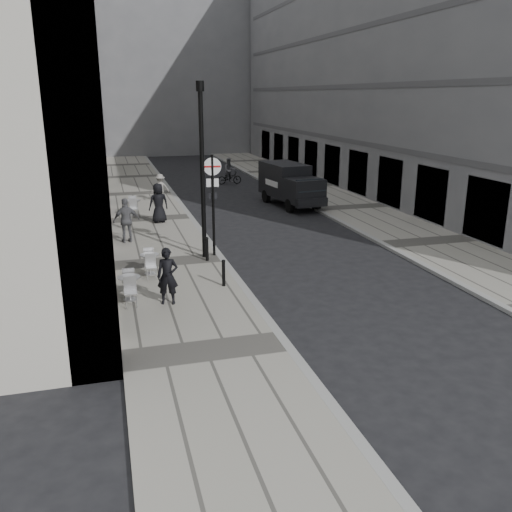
{
  "coord_description": "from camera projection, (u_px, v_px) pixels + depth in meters",
  "views": [
    {
      "loc": [
        -4.04,
        -9.17,
        6.08
      ],
      "look_at": [
        0.17,
        5.99,
        1.4
      ],
      "focal_mm": 38.0,
      "sensor_mm": 36.0,
      "label": 1
    }
  ],
  "objects": [
    {
      "name": "cafe_table_mid",
      "position": [
        150.0,
        262.0,
        18.68
      ],
      "size": [
        0.65,
        1.47,
        0.83
      ],
      "color": "silver",
      "rests_on": "sidewalk"
    },
    {
      "name": "pedestrian_c",
      "position": [
        159.0,
        203.0,
        26.15
      ],
      "size": [
        1.04,
        0.77,
        1.92
      ],
      "primitive_type": "imported",
      "rotation": [
        0.0,
        0.0,
        3.33
      ],
      "color": "black",
      "rests_on": "sidewalk"
    },
    {
      "name": "cafe_table_near",
      "position": [
        130.0,
        286.0,
        16.31
      ],
      "size": [
        0.67,
        1.52,
        0.87
      ],
      "color": "#B0B0B2",
      "rests_on": "sidewalk"
    },
    {
      "name": "pedestrian_b",
      "position": [
        160.0,
        188.0,
        31.45
      ],
      "size": [
        1.12,
        0.78,
        1.59
      ],
      "primitive_type": "imported",
      "rotation": [
        0.0,
        0.0,
        3.34
      ],
      "color": "gray",
      "rests_on": "sidewalk"
    },
    {
      "name": "building_far",
      "position": [
        147.0,
        49.0,
        60.2
      ],
      "size": [
        24.0,
        16.0,
        22.0
      ],
      "primitive_type": "cube",
      "color": "slate",
      "rests_on": "ground"
    },
    {
      "name": "cyclist",
      "position": [
        229.0,
        174.0,
        38.38
      ],
      "size": [
        1.71,
        0.65,
        1.84
      ],
      "rotation": [
        0.0,
        0.0,
        0.01
      ],
      "color": "black",
      "rests_on": "ground"
    },
    {
      "name": "cafe_table_far",
      "position": [
        133.0,
        206.0,
        27.8
      ],
      "size": [
        0.73,
        1.65,
        0.94
      ],
      "color": "silver",
      "rests_on": "sidewalk"
    },
    {
      "name": "walking_man",
      "position": [
        168.0,
        276.0,
        15.91
      ],
      "size": [
        0.69,
        0.53,
        1.71
      ],
      "primitive_type": "imported",
      "rotation": [
        0.0,
        0.0,
        -0.21
      ],
      "color": "black",
      "rests_on": "sidewalk"
    },
    {
      "name": "bollard_far",
      "position": [
        207.0,
        250.0,
        20.21
      ],
      "size": [
        0.11,
        0.11,
        0.85
      ],
      "primitive_type": "cylinder",
      "color": "black",
      "rests_on": "sidewalk"
    },
    {
      "name": "sidewalk",
      "position": [
        151.0,
        219.0,
        27.33
      ],
      "size": [
        4.0,
        60.0,
        0.12
      ],
      "primitive_type": "cube",
      "color": "gray",
      "rests_on": "ground"
    },
    {
      "name": "far_sidewalk",
      "position": [
        351.0,
        208.0,
        30.15
      ],
      "size": [
        4.0,
        60.0,
        0.12
      ],
      "primitive_type": "cube",
      "color": "gray",
      "rests_on": "ground"
    },
    {
      "name": "panel_van",
      "position": [
        289.0,
        183.0,
        30.69
      ],
      "size": [
        2.46,
        5.17,
        2.35
      ],
      "rotation": [
        0.0,
        0.0,
        0.13
      ],
      "color": "black",
      "rests_on": "ground"
    },
    {
      "name": "building_left",
      "position": [
        58.0,
        40.0,
        29.75
      ],
      "size": [
        4.0,
        45.0,
        18.0
      ],
      "primitive_type": "cube",
      "color": "#B5B1A4",
      "rests_on": "ground"
    },
    {
      "name": "pedestrian_a",
      "position": [
        126.0,
        220.0,
        22.63
      ],
      "size": [
        1.16,
        0.63,
        1.87
      ],
      "primitive_type": "imported",
      "rotation": [
        0.0,
        0.0,
        3.3
      ],
      "color": "#5B5C61",
      "rests_on": "sidewalk"
    },
    {
      "name": "lamppost",
      "position": [
        202.0,
        163.0,
        19.8
      ],
      "size": [
        0.29,
        0.29,
        6.45
      ],
      "color": "black",
      "rests_on": "sidewalk"
    },
    {
      "name": "building_right",
      "position": [
        387.0,
        31.0,
        34.6
      ],
      "size": [
        6.0,
        45.0,
        20.0
      ],
      "primitive_type": "cube",
      "color": "slate",
      "rests_on": "ground"
    },
    {
      "name": "ground",
      "position": [
        325.0,
        400.0,
        11.24
      ],
      "size": [
        120.0,
        120.0,
        0.0
      ],
      "primitive_type": "plane",
      "color": "black",
      "rests_on": "ground"
    },
    {
      "name": "sign_post",
      "position": [
        213.0,
        192.0,
        20.34
      ],
      "size": [
        0.66,
        0.13,
        3.86
      ],
      "rotation": [
        0.0,
        0.0,
        -0.11
      ],
      "color": "black",
      "rests_on": "sidewalk"
    },
    {
      "name": "bollard_near",
      "position": [
        224.0,
        274.0,
        17.52
      ],
      "size": [
        0.11,
        0.11,
        0.83
      ],
      "primitive_type": "cylinder",
      "color": "black",
      "rests_on": "sidewalk"
    }
  ]
}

